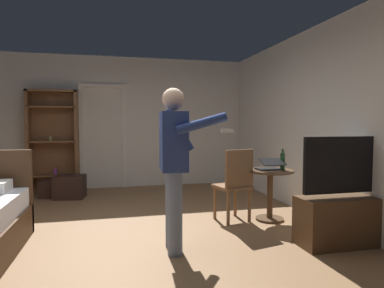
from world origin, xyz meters
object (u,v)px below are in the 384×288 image
suitcase_dark (55,189)px  laptop (270,166)px  bottle_on_table (283,161)px  suitcase_small (70,187)px  bookshelf (53,137)px  wooden_chair (235,182)px  tv_flatscreen (345,213)px  person_blue_shirt (175,158)px  side_table (270,186)px

suitcase_dark → laptop: bearing=-24.5°
bottle_on_table → suitcase_dark: bearing=145.0°
suitcase_small → bookshelf: bearing=126.8°
wooden_chair → suitcase_dark: size_ratio=2.16×
tv_flatscreen → person_blue_shirt: size_ratio=0.70×
suitcase_dark → bottle_on_table: bearing=-23.5°
bottle_on_table → suitcase_dark: 4.05m
suitcase_dark → suitcase_small: size_ratio=0.91×
bottle_on_table → wooden_chair: (-0.64, 0.11, -0.28)m
side_table → bottle_on_table: 0.39m
bottle_on_table → wooden_chair: bearing=170.5°
bottle_on_table → wooden_chair: same height
side_table → wooden_chair: size_ratio=0.71×
bookshelf → suitcase_small: 1.15m
bookshelf → bottle_on_table: (3.35, -2.83, -0.24)m
tv_flatscreen → bottle_on_table: (-0.24, 0.97, 0.47)m
side_table → bookshelf: bearing=139.5°
person_blue_shirt → suitcase_dark: 3.53m
bookshelf → suitcase_dark: bookshelf is taller
side_table → wooden_chair: wooden_chair is taller
tv_flatscreen → wooden_chair: (-0.88, 1.07, 0.19)m
bookshelf → wooden_chair: size_ratio=1.99×
side_table → person_blue_shirt: person_blue_shirt is taller
bookshelf → person_blue_shirt: bookshelf is taller
bookshelf → bottle_on_table: size_ratio=6.80×
side_table → bottle_on_table: size_ratio=2.41×
tv_flatscreen → person_blue_shirt: bearing=172.0°
bookshelf → bottle_on_table: bearing=-40.1°
person_blue_shirt → suitcase_dark: (-1.65, 3.00, -0.83)m
laptop → bottle_on_table: (0.17, -0.04, 0.07)m
side_table → suitcase_dark: 3.85m
tv_flatscreen → suitcase_small: (-3.23, 3.11, -0.15)m
laptop → side_table: bearing=55.6°
bottle_on_table → suitcase_dark: bottle_on_table is taller
tv_flatscreen → wooden_chair: bearing=129.3°
bottle_on_table → suitcase_small: (-2.99, 2.14, -0.62)m
side_table → laptop: (-0.03, -0.04, 0.28)m
laptop → wooden_chair: size_ratio=0.33×
laptop → suitcase_dark: 3.89m
bookshelf → wooden_chair: (2.71, -2.72, -0.52)m
bookshelf → laptop: (3.19, -2.79, -0.31)m
person_blue_shirt → laptop: bearing=27.1°
laptop → bottle_on_table: bearing=-12.3°
tv_flatscreen → person_blue_shirt: person_blue_shirt is taller
bottle_on_table → person_blue_shirt: person_blue_shirt is taller
side_table → bottle_on_table: (0.14, -0.08, 0.35)m
side_table → person_blue_shirt: bearing=-152.1°
laptop → bottle_on_table: bottle_on_table is taller
suitcase_small → bottle_on_table: bearing=-26.6°
tv_flatscreen → suitcase_small: tv_flatscreen is taller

